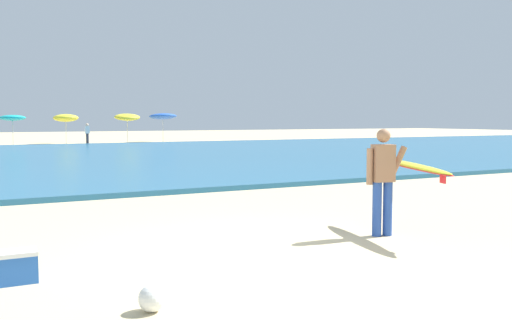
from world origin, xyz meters
The scene contains 10 objects.
ground_plane centered at (0.00, 0.00, 0.00)m, with size 160.00×160.00×0.00m, color beige.
sea centered at (0.00, 20.45, 0.07)m, with size 120.00×28.00×0.14m, color teal.
surfer_with_board centered at (2.51, 0.22, 1.03)m, with size 1.20×2.38×1.73m.
beach_umbrella_3 centered at (-0.87, 35.68, 1.97)m, with size 1.75×1.77×2.22m.
beach_umbrella_4 centered at (3.00, 37.74, 1.97)m, with size 1.85×1.87×2.30m.
beach_umbrella_5 centered at (7.42, 36.52, 2.03)m, with size 1.96×2.00×2.39m.
beach_umbrella_6 centered at (10.67, 37.59, 2.11)m, with size 2.24×2.27×2.43m.
beachgoer_near_row_left centered at (4.04, 34.76, 0.84)m, with size 0.32×0.20×1.58m.
beach_ball centered at (-2.06, -1.45, 0.13)m, with size 0.27×0.27×0.27m, color white.
cooler_box centered at (-3.17, 0.23, 0.19)m, with size 0.49×0.35×0.37m.
Camera 1 is at (-3.58, -6.61, 1.88)m, focal length 38.78 mm.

